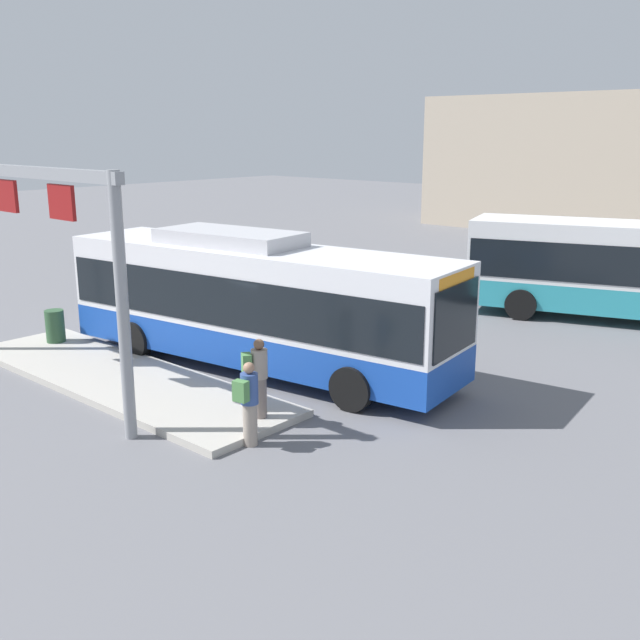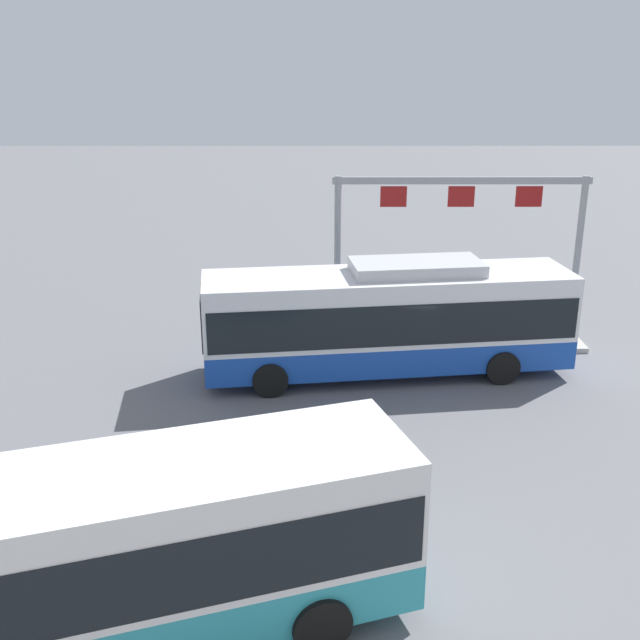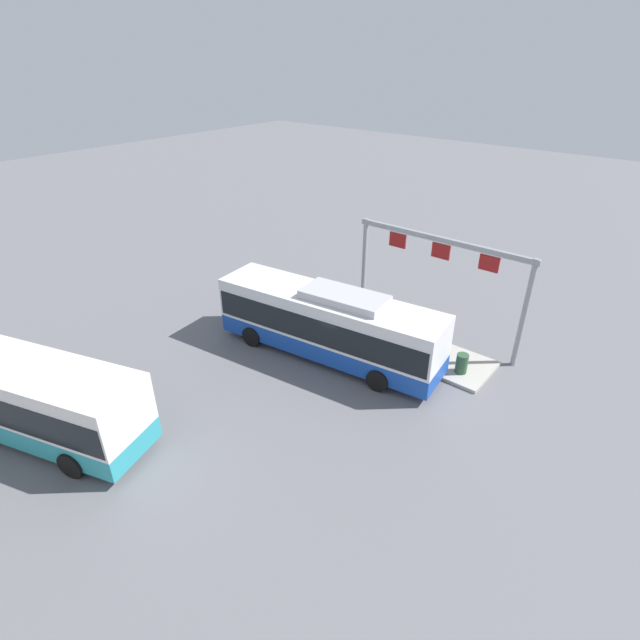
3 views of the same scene
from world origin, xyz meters
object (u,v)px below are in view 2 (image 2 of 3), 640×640
bus_main (388,316)px  person_waiting_near (279,309)px  bus_background_left (111,549)px  person_boarding (296,312)px  trash_bin (548,326)px

bus_main → person_waiting_near: (3.40, -3.46, -0.92)m
bus_background_left → person_waiting_near: 14.73m
bus_main → person_boarding: 3.88m
person_boarding → person_waiting_near: bearing=-110.3°
person_waiting_near → trash_bin: size_ratio=1.86×
bus_background_left → person_waiting_near: (-1.92, -14.57, -0.89)m
bus_main → person_boarding: (2.77, -2.61, -0.76)m
bus_background_left → trash_bin: size_ratio=11.17×
bus_main → trash_bin: (-5.54, -2.46, -1.20)m
bus_main → bus_background_left: (5.31, 11.11, -0.03)m
person_boarding → trash_bin: size_ratio=1.86×
person_waiting_near → bus_background_left: bearing=-17.3°
bus_main → person_boarding: bearing=-50.6°
bus_main → bus_background_left: bearing=57.1°
bus_background_left → person_boarding: bearing=61.4°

